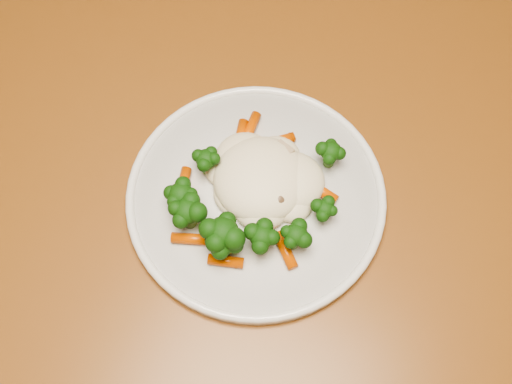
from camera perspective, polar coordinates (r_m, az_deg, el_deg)
dining_table at (r=0.84m, az=0.18°, el=-0.35°), size 1.42×1.12×0.75m
plate at (r=0.72m, az=0.00°, el=-0.47°), size 0.29×0.29×0.01m
meal at (r=0.70m, az=-0.56°, el=-0.21°), size 0.19×0.19×0.05m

